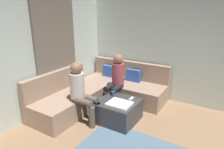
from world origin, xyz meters
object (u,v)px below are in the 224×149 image
(sectional_couch, at_px, (101,91))
(ottoman, at_px, (118,111))
(person_on_couch_side, at_px, (81,90))
(coffee_mug, at_px, (113,93))
(game_remote, at_px, (131,99))
(person_on_couch_back, at_px, (116,78))

(sectional_couch, distance_m, ottoman, 0.90)
(sectional_couch, bearing_deg, person_on_couch_side, -80.46)
(ottoman, xyz_separation_m, person_on_couch_side, (-0.59, -0.38, 0.45))
(sectional_couch, distance_m, coffee_mug, 0.64)
(game_remote, bearing_deg, person_on_couch_back, 148.90)
(coffee_mug, relative_size, person_on_couch_side, 0.08)
(sectional_couch, bearing_deg, person_on_couch_back, 8.52)
(person_on_couch_back, relative_size, person_on_couch_side, 1.00)
(person_on_couch_back, bearing_deg, sectional_couch, 8.52)
(sectional_couch, height_order, person_on_couch_back, person_on_couch_back)
(game_remote, height_order, person_on_couch_back, person_on_couch_back)
(sectional_couch, distance_m, game_remote, 0.98)
(person_on_couch_back, bearing_deg, coffee_mug, 112.47)
(coffee_mug, relative_size, game_remote, 0.63)
(coffee_mug, xyz_separation_m, game_remote, (0.40, 0.04, -0.04))
(ottoman, distance_m, game_remote, 0.36)
(ottoman, height_order, person_on_couch_back, person_on_couch_back)
(game_remote, xyz_separation_m, person_on_couch_side, (-0.77, -0.60, 0.23))
(game_remote, relative_size, person_on_couch_back, 0.12)
(ottoman, xyz_separation_m, game_remote, (0.18, 0.22, 0.22))
(sectional_couch, distance_m, person_on_couch_side, 0.97)
(person_on_couch_side, bearing_deg, sectional_couch, -170.46)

